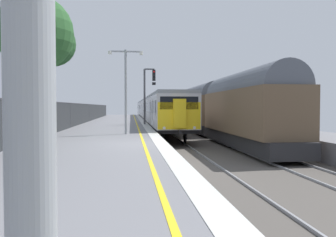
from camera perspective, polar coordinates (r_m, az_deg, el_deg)
ground at (r=15.24m, az=7.29°, el=-6.29°), size 17.40×110.00×1.21m
commuter_train_at_platform at (r=51.11m, az=-2.90°, el=1.60°), size 2.83×60.71×3.81m
freight_train_adjacent_track at (r=40.57m, az=3.68°, el=1.92°), size 2.60×52.36×4.68m
signal_gantry at (r=30.97m, az=-3.44°, el=4.86°), size 1.10×0.24×5.04m
platform_lamp_mid at (r=19.95m, az=-7.08°, el=5.82°), size 2.00×0.20×4.87m
platform_back_fence at (r=15.36m, az=-23.47°, el=-0.40°), size 0.07×99.00×1.89m
background_tree_left at (r=20.60m, az=-21.41°, el=12.77°), size 4.15×4.15×7.70m
background_tree_centre at (r=27.89m, az=-18.57°, el=11.56°), size 3.48×3.48×8.16m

